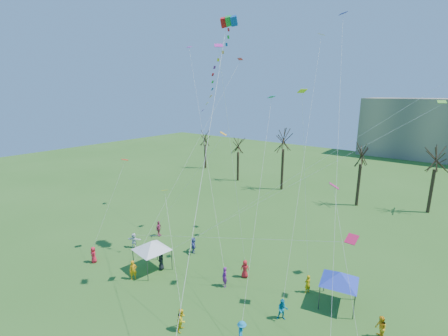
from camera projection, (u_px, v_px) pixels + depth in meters
The scene contains 7 objects.
ground at pixel (173, 324), 22.95m from camera, with size 160.00×160.00×0.00m, color #31641F.
bare_tree_row at pixel (368, 159), 45.93m from camera, with size 68.86×9.05×11.13m.
big_box_kite at pixel (218, 73), 28.00m from camera, with size 5.05×8.71×26.73m.
canopy_tent_white at pixel (152, 245), 29.36m from camera, with size 3.98×3.98×3.01m.
canopy_tent_blue at pixel (340, 277), 24.48m from camera, with size 3.80×3.80×2.91m.
festival_crowd at pixel (211, 280), 26.86m from camera, with size 25.82×10.44×1.86m.
small_kites_aloft at pixel (271, 118), 26.95m from camera, with size 30.04×19.48×34.62m.
Camera 1 is at (14.98, -13.12, 16.63)m, focal length 25.00 mm.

